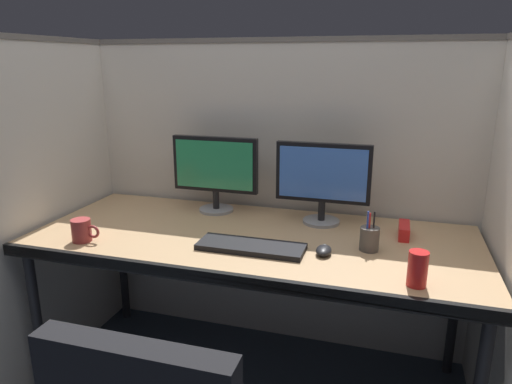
% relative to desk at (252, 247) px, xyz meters
% --- Properties ---
extents(cubicle_partition_rear, '(2.21, 0.06, 1.57)m').
position_rel_desk_xyz_m(cubicle_partition_rear, '(0.00, 0.46, 0.10)').
color(cubicle_partition_rear, beige).
rests_on(cubicle_partition_rear, ground).
extents(cubicle_partition_left, '(0.06, 1.41, 1.57)m').
position_rel_desk_xyz_m(cubicle_partition_left, '(-0.99, -0.09, 0.10)').
color(cubicle_partition_left, beige).
rests_on(cubicle_partition_left, ground).
extents(desk, '(1.90, 0.80, 0.74)m').
position_rel_desk_xyz_m(desk, '(0.00, 0.00, 0.00)').
color(desk, tan).
rests_on(desk, ground).
extents(monitor_left, '(0.43, 0.17, 0.37)m').
position_rel_desk_xyz_m(monitor_left, '(-0.27, 0.28, 0.27)').
color(monitor_left, gray).
rests_on(monitor_left, desk).
extents(monitor_right, '(0.43, 0.17, 0.37)m').
position_rel_desk_xyz_m(monitor_right, '(0.26, 0.25, 0.27)').
color(monitor_right, gray).
rests_on(monitor_right, desk).
extents(keyboard_main, '(0.43, 0.15, 0.02)m').
position_rel_desk_xyz_m(keyboard_main, '(0.04, -0.14, 0.06)').
color(keyboard_main, black).
rests_on(keyboard_main, desk).
extents(computer_mouse, '(0.06, 0.10, 0.04)m').
position_rel_desk_xyz_m(computer_mouse, '(0.33, -0.11, 0.07)').
color(computer_mouse, black).
rests_on(computer_mouse, desk).
extents(coffee_mug, '(0.13, 0.08, 0.09)m').
position_rel_desk_xyz_m(coffee_mug, '(-0.66, -0.26, 0.10)').
color(coffee_mug, '#993333').
rests_on(coffee_mug, desk).
extents(soda_can, '(0.07, 0.07, 0.12)m').
position_rel_desk_xyz_m(soda_can, '(0.66, -0.28, 0.11)').
color(soda_can, red).
rests_on(soda_can, desk).
extents(pen_cup, '(0.08, 0.08, 0.16)m').
position_rel_desk_xyz_m(pen_cup, '(0.49, -0.01, 0.10)').
color(pen_cup, '#4C4742').
rests_on(pen_cup, desk).
extents(red_stapler, '(0.04, 0.15, 0.06)m').
position_rel_desk_xyz_m(red_stapler, '(0.63, 0.18, 0.08)').
color(red_stapler, red).
rests_on(red_stapler, desk).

